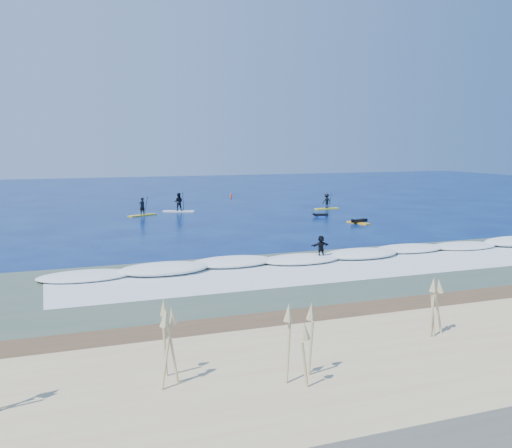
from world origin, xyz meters
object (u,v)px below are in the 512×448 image
object	(u,v)px
prone_paddler_far	(320,216)
wave_surfer	(321,248)
sup_paddler_left	(142,209)
sup_paddler_right	(327,202)
prone_paddler_near	(359,221)
marker_buoy	(231,195)
sup_paddler_center	(179,204)

from	to	relation	value
prone_paddler_far	wave_surfer	distance (m)	20.46
sup_paddler_left	sup_paddler_right	distance (m)	19.08
prone_paddler_far	wave_surfer	world-z (taller)	wave_surfer
prone_paddler_near	prone_paddler_far	world-z (taller)	prone_paddler_near
sup_paddler_left	sup_paddler_right	bearing A→B (deg)	-29.54
marker_buoy	prone_paddler_far	bearing A→B (deg)	-85.28
sup_paddler_left	sup_paddler_right	xyz separation A→B (m)	(19.05, -1.10, 0.10)
sup_paddler_center	marker_buoy	distance (m)	16.11
prone_paddler_near	wave_surfer	size ratio (longest dim) A/B	1.24
prone_paddler_near	prone_paddler_far	size ratio (longest dim) A/B	1.23
sup_paddler_right	prone_paddler_near	bearing A→B (deg)	-107.12
prone_paddler_near	wave_surfer	xyz separation A→B (m)	(-10.32, -13.22, 0.62)
sup_paddler_left	prone_paddler_near	world-z (taller)	sup_paddler_left
prone_paddler_far	marker_buoy	world-z (taller)	marker_buoy
wave_surfer	marker_buoy	world-z (taller)	wave_surfer
prone_paddler_near	marker_buoy	distance (m)	26.83
marker_buoy	prone_paddler_near	bearing A→B (deg)	-83.77
sup_paddler_right	wave_surfer	xyz separation A→B (m)	(-12.81, -23.94, 0.06)
prone_paddler_far	wave_surfer	xyz separation A→B (m)	(-9.20, -18.26, 0.65)
sup_paddler_center	wave_surfer	xyz separation A→B (m)	(2.27, -27.02, -0.04)
sup_paddler_center	marker_buoy	world-z (taller)	sup_paddler_center
sup_paddler_center	prone_paddler_far	xyz separation A→B (m)	(11.47, -8.76, -0.69)
prone_paddler_far	prone_paddler_near	bearing A→B (deg)	-155.94
sup_paddler_right	prone_paddler_near	world-z (taller)	sup_paddler_right
sup_paddler_center	prone_paddler_far	world-z (taller)	sup_paddler_center
sup_paddler_left	marker_buoy	world-z (taller)	sup_paddler_left
wave_surfer	marker_buoy	size ratio (longest dim) A/B	3.09
prone_paddler_near	prone_paddler_far	bearing A→B (deg)	-3.56
sup_paddler_right	sup_paddler_center	bearing A→B (deg)	164.40
sup_paddler_right	prone_paddler_far	world-z (taller)	sup_paddler_right
wave_surfer	sup_paddler_right	bearing A→B (deg)	57.85
prone_paddler_far	sup_paddler_left	bearing A→B (deg)	77.74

